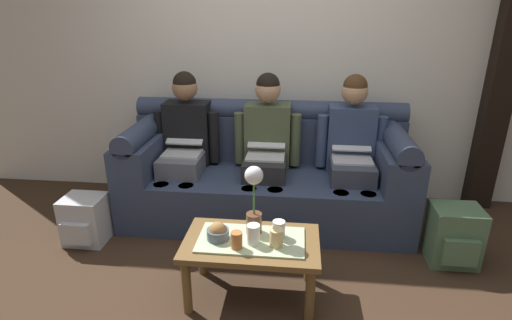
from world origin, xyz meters
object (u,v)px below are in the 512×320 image
Objects in this scene: person_middle at (266,143)px; flower_vase at (254,198)px; couch at (266,175)px; cup_far_left at (237,240)px; backpack_left at (85,220)px; person_right at (352,146)px; person_left at (185,140)px; cup_far_center at (279,229)px; snack_bowl at (218,232)px; backpack_right at (454,236)px; cup_near_left at (276,238)px; cup_near_right at (253,234)px; coffee_table at (251,249)px.

person_middle is 1.00m from flower_vase.
couch is 22.88× the size of cup_far_left.
backpack_left is (-1.27, 0.59, -0.28)m from cup_far_left.
person_left is at bearing -180.00° from person_right.
cup_far_left is at bearing -147.60° from cup_far_center.
snack_bowl is at bearing -154.92° from flower_vase.
person_left reaches higher than backpack_right.
snack_bowl is 1.68m from backpack_right.
flower_vase reaches higher than cup_near_left.
cup_near_left is (0.15, -1.13, -0.19)m from person_middle.
person_left is 1.43m from cup_near_left.
cup_near_left is 1.03× the size of cup_far_center.
backpack_left is at bearing -137.86° from person_left.
backpack_right is at bearing -15.25° from person_left.
backpack_left is (-2.03, -0.59, -0.48)m from person_right.
cup_near_left is at bearing -82.24° from person_middle.
cup_near_left is (0.85, -1.13, -0.19)m from person_left.
flower_vase reaches higher than cup_far_left.
person_left is 10.15× the size of cup_near_right.
flower_vase is 1.18× the size of backpack_left.
cup_near_left reaches higher than cup_far_left.
person_middle is at bearing -180.00° from person_right.
person_right is 2.17m from backpack_left.
person_middle reaches higher than backpack_left.
person_right reaches higher than cup_near_left.
person_right reaches higher than flower_vase.
couch reaches higher than cup_near_left.
backpack_left is 2.72m from backpack_right.
cup_near_right is (0.01, -0.12, -0.17)m from flower_vase.
person_right is 11.81× the size of cup_far_center.
backpack_right is at bearing 22.38° from cup_near_right.
couch is at bearing 0.33° from person_left.
cup_far_center is at bearing -81.07° from person_middle.
backpack_left is (-1.34, -0.59, -0.19)m from couch.
cup_near_left is at bearing -115.39° from person_right.
couch is 17.42× the size of snack_bowl.
coffee_table is at bearing -57.27° from person_left.
backpack_left is at bearing -156.32° from person_middle.
person_middle is 1.13m from snack_bowl.
person_right is 1.42m from cup_far_left.
cup_far_center is (0.16, 0.05, 0.12)m from coffee_table.
person_right reaches higher than cup_far_center.
coffee_table is (0.00, -1.08, -0.03)m from couch.
person_middle is at bearing 86.54° from cup_far_left.
person_middle is 3.30× the size of backpack_left.
coffee_table is 1.44m from backpack_left.
backpack_right is (1.36, 0.44, -0.43)m from flower_vase.
cup_near_left is 0.29× the size of backpack_left.
cup_far_left is 0.27× the size of backpack_left.
person_left is at bearing 122.38° from cup_near_right.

